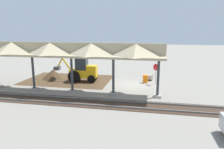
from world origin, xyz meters
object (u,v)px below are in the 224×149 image
Objects in this scene: concrete_pipe at (148,77)px; traffic_barrel at (145,79)px; stop_sign at (156,70)px; backhoe at (82,71)px.

traffic_barrel is at bearing 75.97° from concrete_pipe.
stop_sign is 2.03× the size of concrete_pipe.
backhoe is at bearing 5.83° from traffic_barrel.
traffic_barrel is at bearing -174.17° from backhoe.
stop_sign is at bearing 115.54° from concrete_pipe.
concrete_pipe is 1.34m from traffic_barrel.
concrete_pipe is at bearing -165.04° from backhoe.
backhoe is (8.50, 0.32, -0.40)m from stop_sign.
stop_sign reaches higher than traffic_barrel.
stop_sign is 0.45× the size of backhoe.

